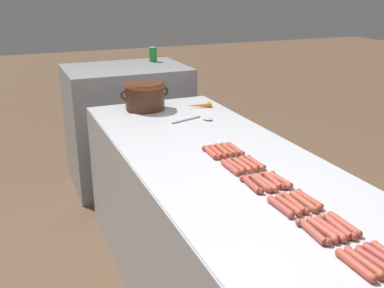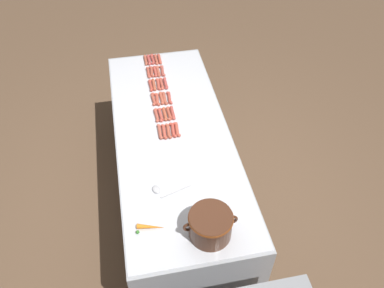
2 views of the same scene
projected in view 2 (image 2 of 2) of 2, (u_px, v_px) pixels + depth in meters
ground_plane at (176, 199)px, 3.58m from camera, size 20.00×20.00×0.00m
griddle_counter at (174, 169)px, 3.28m from camera, size 0.88×2.26×0.86m
hot_dog_0 at (160, 59)px, 3.66m from camera, size 0.03×0.16×0.03m
hot_dog_1 at (162, 71)px, 3.53m from camera, size 0.04×0.16×0.03m
hot_dog_2 at (166, 83)px, 3.39m from camera, size 0.03×0.16×0.03m
hot_dog_3 at (169, 98)px, 3.25m from camera, size 0.04×0.16×0.03m
hot_dog_4 at (173, 113)px, 3.12m from camera, size 0.03×0.16×0.03m
hot_dog_5 at (177, 129)px, 2.98m from camera, size 0.04×0.16×0.03m
hot_dog_6 at (156, 59)px, 3.66m from camera, size 0.03×0.16×0.03m
hot_dog_7 at (159, 71)px, 3.52m from camera, size 0.03×0.16×0.03m
hot_dog_8 at (162, 84)px, 3.39m from camera, size 0.03×0.16×0.03m
hot_dog_9 at (165, 98)px, 3.25m from camera, size 0.03×0.16×0.03m
hot_dog_10 at (169, 114)px, 3.11m from camera, size 0.04×0.16×0.03m
hot_dog_11 at (173, 130)px, 2.97m from camera, size 0.04×0.16×0.03m
hot_dog_12 at (153, 59)px, 3.66m from camera, size 0.04×0.16×0.03m
hot_dog_13 at (155, 71)px, 3.52m from camera, size 0.03×0.16×0.03m
hot_dog_14 at (158, 84)px, 3.38m from camera, size 0.03×0.16×0.03m
hot_dog_15 at (162, 98)px, 3.25m from camera, size 0.03×0.16×0.03m
hot_dog_16 at (165, 114)px, 3.11m from camera, size 0.03×0.16×0.03m
hot_dog_17 at (168, 131)px, 2.97m from camera, size 0.03×0.16×0.03m
hot_dog_18 at (149, 60)px, 3.65m from camera, size 0.03×0.16×0.03m
hot_dog_19 at (152, 72)px, 3.52m from camera, size 0.04×0.16×0.03m
hot_dog_20 at (154, 85)px, 3.38m from camera, size 0.03×0.16×0.03m
hot_dog_21 at (157, 99)px, 3.24m from camera, size 0.04×0.16×0.03m
hot_dog_22 at (161, 115)px, 3.10m from camera, size 0.03×0.16×0.03m
hot_dog_23 at (164, 132)px, 2.96m from camera, size 0.03×0.16×0.03m
hot_dog_24 at (146, 60)px, 3.65m from camera, size 0.03×0.16×0.03m
hot_dog_25 at (148, 73)px, 3.51m from camera, size 0.03×0.16×0.03m
hot_dog_26 at (151, 85)px, 3.37m from camera, size 0.03×0.16×0.03m
hot_dog_27 at (153, 99)px, 3.24m from camera, size 0.04×0.16×0.03m
hot_dog_28 at (156, 115)px, 3.10m from camera, size 0.03×0.16×0.03m
hot_dog_29 at (160, 132)px, 2.96m from camera, size 0.03×0.16×0.03m
bean_pot at (210, 224)px, 2.28m from camera, size 0.33×0.27×0.18m
serving_spoon at (163, 190)px, 2.57m from camera, size 0.27×0.12×0.02m
carrot at (150, 227)px, 2.36m from camera, size 0.18×0.07×0.03m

